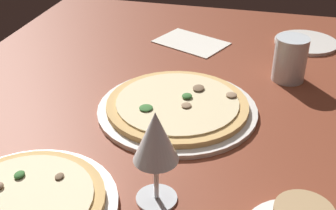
# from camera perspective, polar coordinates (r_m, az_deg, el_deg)

# --- Properties ---
(dining_table) EXTENTS (1.50, 1.10, 0.04)m
(dining_table) POSITION_cam_1_polar(r_m,az_deg,el_deg) (0.92, -1.23, -3.42)
(dining_table) COLOR brown
(dining_table) RESTS_ON ground
(pizza_main) EXTENTS (0.34, 0.34, 0.03)m
(pizza_main) POSITION_cam_1_polar(r_m,az_deg,el_deg) (0.95, 1.21, -0.21)
(pizza_main) COLOR silver
(pizza_main) RESTS_ON dining_table
(pizza_side) EXTENTS (0.29, 0.29, 0.03)m
(pizza_side) POSITION_cam_1_polar(r_m,az_deg,el_deg) (0.74, -17.72, -11.90)
(pizza_side) COLOR white
(pizza_side) RESTS_ON dining_table
(wine_glass_near) EXTENTS (0.07, 0.07, 0.16)m
(wine_glass_near) POSITION_cam_1_polar(r_m,az_deg,el_deg) (0.66, -1.59, -4.49)
(wine_glass_near) COLOR silver
(wine_glass_near) RESTS_ON dining_table
(water_glass) EXTENTS (0.08, 0.08, 0.11)m
(water_glass) POSITION_cam_1_polar(r_m,az_deg,el_deg) (1.10, 15.23, 5.30)
(water_glass) COLOR silver
(water_glass) RESTS_ON dining_table
(side_plate) EXTENTS (0.17, 0.17, 0.01)m
(side_plate) POSITION_cam_1_polar(r_m,az_deg,el_deg) (1.33, 17.14, 7.62)
(side_plate) COLOR silver
(side_plate) RESTS_ON dining_table
(paper_menu) EXTENTS (0.19, 0.23, 0.00)m
(paper_menu) POSITION_cam_1_polar(r_m,az_deg,el_deg) (1.28, 2.94, 7.94)
(paper_menu) COLOR silver
(paper_menu) RESTS_ON dining_table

